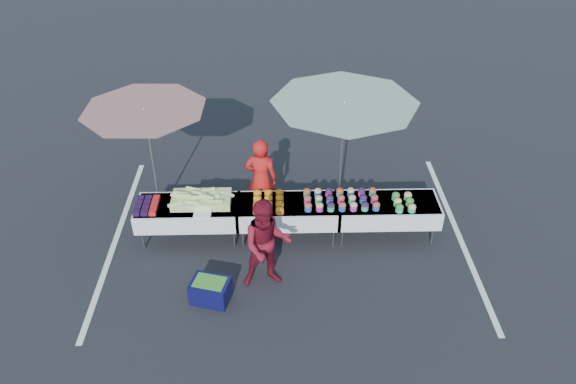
{
  "coord_description": "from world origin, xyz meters",
  "views": [
    {
      "loc": [
        -0.18,
        -8.07,
        6.76
      ],
      "look_at": [
        0.0,
        0.0,
        1.0
      ],
      "focal_mm": 35.0,
      "sensor_mm": 36.0,
      "label": 1
    }
  ],
  "objects_px": {
    "table_left": "(188,212)",
    "umbrella_left": "(146,118)",
    "table_center": "(288,211)",
    "vendor": "(261,179)",
    "table_right": "(387,209)",
    "customer": "(267,244)",
    "umbrella_right": "(344,113)",
    "storage_bin": "(211,290)"
  },
  "relations": [
    {
      "from": "table_right",
      "to": "customer",
      "type": "relative_size",
      "value": 1.12
    },
    {
      "from": "customer",
      "to": "storage_bin",
      "type": "distance_m",
      "value": 1.18
    },
    {
      "from": "table_left",
      "to": "umbrella_right",
      "type": "bearing_deg",
      "value": 8.25
    },
    {
      "from": "table_center",
      "to": "vendor",
      "type": "bearing_deg",
      "value": 128.11
    },
    {
      "from": "table_left",
      "to": "table_center",
      "type": "height_order",
      "value": "same"
    },
    {
      "from": "umbrella_left",
      "to": "customer",
      "type": "bearing_deg",
      "value": -43.35
    },
    {
      "from": "customer",
      "to": "table_left",
      "type": "bearing_deg",
      "value": 131.96
    },
    {
      "from": "table_center",
      "to": "storage_bin",
      "type": "bearing_deg",
      "value": -129.0
    },
    {
      "from": "table_right",
      "to": "umbrella_left",
      "type": "distance_m",
      "value": 4.62
    },
    {
      "from": "umbrella_left",
      "to": "umbrella_right",
      "type": "xyz_separation_m",
      "value": [
        3.46,
        -0.4,
        0.27
      ]
    },
    {
      "from": "umbrella_left",
      "to": "table_left",
      "type": "bearing_deg",
      "value": -48.81
    },
    {
      "from": "customer",
      "to": "umbrella_right",
      "type": "height_order",
      "value": "umbrella_right"
    },
    {
      "from": "storage_bin",
      "to": "table_left",
      "type": "bearing_deg",
      "value": 123.1
    },
    {
      "from": "table_left",
      "to": "storage_bin",
      "type": "height_order",
      "value": "table_left"
    },
    {
      "from": "table_right",
      "to": "table_center",
      "type": "bearing_deg",
      "value": 180.0
    },
    {
      "from": "customer",
      "to": "table_right",
      "type": "bearing_deg",
      "value": 21.32
    },
    {
      "from": "table_center",
      "to": "umbrella_right",
      "type": "xyz_separation_m",
      "value": [
        0.96,
        0.4,
        1.75
      ]
    },
    {
      "from": "table_right",
      "to": "customer",
      "type": "height_order",
      "value": "customer"
    },
    {
      "from": "umbrella_right",
      "to": "table_right",
      "type": "bearing_deg",
      "value": -25.4
    },
    {
      "from": "umbrella_right",
      "to": "umbrella_left",
      "type": "bearing_deg",
      "value": 173.4
    },
    {
      "from": "table_right",
      "to": "customer",
      "type": "bearing_deg",
      "value": -150.89
    },
    {
      "from": "umbrella_left",
      "to": "umbrella_right",
      "type": "relative_size",
      "value": 1.11
    },
    {
      "from": "table_center",
      "to": "storage_bin",
      "type": "relative_size",
      "value": 2.65
    },
    {
      "from": "table_center",
      "to": "umbrella_right",
      "type": "relative_size",
      "value": 0.7
    },
    {
      "from": "table_left",
      "to": "table_right",
      "type": "distance_m",
      "value": 3.6
    },
    {
      "from": "table_center",
      "to": "customer",
      "type": "relative_size",
      "value": 1.12
    },
    {
      "from": "table_left",
      "to": "table_right",
      "type": "xyz_separation_m",
      "value": [
        3.6,
        0.0,
        0.0
      ]
    },
    {
      "from": "vendor",
      "to": "table_left",
      "type": "bearing_deg",
      "value": 33.52
    },
    {
      "from": "table_left",
      "to": "storage_bin",
      "type": "bearing_deg",
      "value": -72.19
    },
    {
      "from": "table_right",
      "to": "storage_bin",
      "type": "height_order",
      "value": "table_right"
    },
    {
      "from": "vendor",
      "to": "table_center",
      "type": "bearing_deg",
      "value": 136.06
    },
    {
      "from": "table_left",
      "to": "umbrella_left",
      "type": "relative_size",
      "value": 0.63
    },
    {
      "from": "table_left",
      "to": "table_center",
      "type": "distance_m",
      "value": 1.8
    },
    {
      "from": "table_left",
      "to": "vendor",
      "type": "distance_m",
      "value": 1.48
    },
    {
      "from": "table_left",
      "to": "customer",
      "type": "height_order",
      "value": "customer"
    },
    {
      "from": "umbrella_left",
      "to": "storage_bin",
      "type": "distance_m",
      "value": 3.26
    },
    {
      "from": "table_center",
      "to": "customer",
      "type": "bearing_deg",
      "value": -107.07
    },
    {
      "from": "table_left",
      "to": "table_right",
      "type": "height_order",
      "value": "same"
    },
    {
      "from": "storage_bin",
      "to": "vendor",
      "type": "bearing_deg",
      "value": 85.52
    },
    {
      "from": "vendor",
      "to": "umbrella_left",
      "type": "distance_m",
      "value": 2.36
    },
    {
      "from": "vendor",
      "to": "umbrella_right",
      "type": "relative_size",
      "value": 0.64
    },
    {
      "from": "table_center",
      "to": "table_left",
      "type": "bearing_deg",
      "value": 180.0
    }
  ]
}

